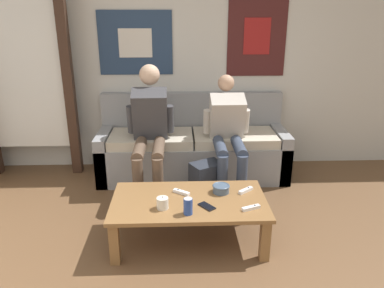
% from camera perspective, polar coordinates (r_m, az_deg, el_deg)
% --- Properties ---
extents(wall_back, '(10.00, 0.07, 2.55)m').
position_cam_1_polar(wall_back, '(4.23, 0.01, 13.44)').
color(wall_back, silver).
rests_on(wall_back, ground_plane).
extents(door_frame, '(1.00, 0.10, 2.15)m').
position_cam_1_polar(door_frame, '(4.32, -24.37, 10.82)').
color(door_frame, '#382319').
rests_on(door_frame, ground_plane).
extents(couch, '(2.02, 0.69, 0.88)m').
position_cam_1_polar(couch, '(4.12, 0.12, -0.76)').
color(couch, gray).
rests_on(couch, ground_plane).
extents(coffee_table, '(1.20, 0.66, 0.36)m').
position_cam_1_polar(coffee_table, '(2.95, -0.45, -9.40)').
color(coffee_table, olive).
rests_on(coffee_table, ground_plane).
extents(person_seated_adult, '(0.47, 0.96, 1.24)m').
position_cam_1_polar(person_seated_adult, '(3.67, -6.47, 2.69)').
color(person_seated_adult, brown).
rests_on(person_seated_adult, ground_plane).
extents(person_seated_teen, '(0.47, 0.91, 1.13)m').
position_cam_1_polar(person_seated_teen, '(3.70, 5.49, 1.92)').
color(person_seated_teen, '#384256').
rests_on(person_seated_teen, ground_plane).
extents(backpack, '(0.35, 0.31, 0.40)m').
position_cam_1_polar(backpack, '(3.55, 2.32, -6.13)').
color(backpack, '#282D38').
rests_on(backpack, ground_plane).
extents(ceramic_bowl, '(0.14, 0.14, 0.07)m').
position_cam_1_polar(ceramic_bowl, '(3.03, 4.45, -6.74)').
color(ceramic_bowl, '#475B75').
rests_on(ceramic_bowl, coffee_table).
extents(pillar_candle, '(0.09, 0.09, 0.10)m').
position_cam_1_polar(pillar_candle, '(2.80, -4.51, -8.97)').
color(pillar_candle, silver).
rests_on(pillar_candle, coffee_table).
extents(drink_can_blue, '(0.07, 0.07, 0.12)m').
position_cam_1_polar(drink_can_blue, '(2.71, -0.61, -9.45)').
color(drink_can_blue, '#28479E').
rests_on(drink_can_blue, coffee_table).
extents(game_controller_near_left, '(0.15, 0.09, 0.03)m').
position_cam_1_polar(game_controller_near_left, '(2.82, 8.99, -9.58)').
color(game_controller_near_left, white).
rests_on(game_controller_near_left, coffee_table).
extents(game_controller_near_right, '(0.13, 0.12, 0.03)m').
position_cam_1_polar(game_controller_near_right, '(3.07, 8.19, -7.00)').
color(game_controller_near_right, white).
rests_on(game_controller_near_right, coffee_table).
extents(game_controller_far_center, '(0.14, 0.11, 0.03)m').
position_cam_1_polar(game_controller_far_center, '(3.01, -1.64, -7.34)').
color(game_controller_far_center, white).
rests_on(game_controller_far_center, coffee_table).
extents(cell_phone, '(0.14, 0.15, 0.01)m').
position_cam_1_polar(cell_phone, '(2.83, 2.27, -9.46)').
color(cell_phone, black).
rests_on(cell_phone, coffee_table).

